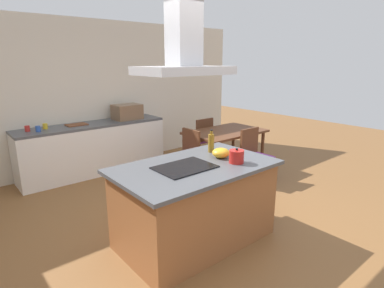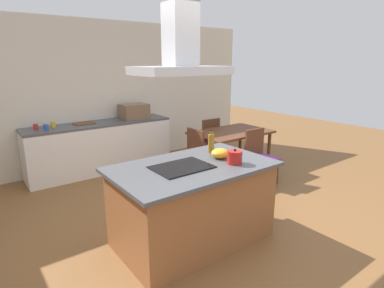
{
  "view_description": "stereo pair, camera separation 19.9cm",
  "coord_description": "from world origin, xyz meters",
  "px_view_note": "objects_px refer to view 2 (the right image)",
  "views": [
    {
      "loc": [
        -2.07,
        -2.42,
        1.99
      ],
      "look_at": [
        0.29,
        0.4,
        1.0
      ],
      "focal_mm": 29.3,
      "sensor_mm": 36.0,
      "label": 1
    },
    {
      "loc": [
        -1.91,
        -2.54,
        1.99
      ],
      "look_at": [
        0.29,
        0.4,
        1.0
      ],
      "focal_mm": 29.3,
      "sensor_mm": 36.0,
      "label": 2
    }
  ],
  "objects_px": {
    "mixing_bowl": "(220,153)",
    "chair_facing_back_wall": "(207,137)",
    "coffee_mug_yellow": "(53,125)",
    "tea_kettle": "(235,157)",
    "coffee_mug_red": "(36,127)",
    "range_hood": "(181,48)",
    "chair_at_left_end": "(190,153)",
    "countertop_microwave": "(134,111)",
    "dining_table": "(231,136)",
    "cutting_board": "(84,123)",
    "chair_facing_island": "(259,153)",
    "olive_oil_bottle": "(211,143)",
    "cooktop": "(182,167)",
    "coffee_mug_blue": "(46,127)"
  },
  "relations": [
    {
      "from": "coffee_mug_yellow",
      "to": "mixing_bowl",
      "type": "bearing_deg",
      "value": -69.52
    },
    {
      "from": "countertop_microwave",
      "to": "range_hood",
      "type": "bearing_deg",
      "value": -107.39
    },
    {
      "from": "mixing_bowl",
      "to": "chair_facing_back_wall",
      "type": "relative_size",
      "value": 0.23
    },
    {
      "from": "mixing_bowl",
      "to": "range_hood",
      "type": "xyz_separation_m",
      "value": [
        -0.54,
        -0.01,
        1.15
      ]
    },
    {
      "from": "countertop_microwave",
      "to": "chair_facing_back_wall",
      "type": "height_order",
      "value": "countertop_microwave"
    },
    {
      "from": "countertop_microwave",
      "to": "coffee_mug_yellow",
      "type": "height_order",
      "value": "countertop_microwave"
    },
    {
      "from": "chair_at_left_end",
      "to": "olive_oil_bottle",
      "type": "bearing_deg",
      "value": -115.35
    },
    {
      "from": "countertop_microwave",
      "to": "chair_at_left_end",
      "type": "xyz_separation_m",
      "value": [
        0.27,
        -1.45,
        -0.53
      ]
    },
    {
      "from": "cutting_board",
      "to": "range_hood",
      "type": "bearing_deg",
      "value": -88.97
    },
    {
      "from": "tea_kettle",
      "to": "dining_table",
      "type": "bearing_deg",
      "value": 47.11
    },
    {
      "from": "chair_at_left_end",
      "to": "cooktop",
      "type": "bearing_deg",
      "value": -129.23
    },
    {
      "from": "countertop_microwave",
      "to": "dining_table",
      "type": "xyz_separation_m",
      "value": [
        1.18,
        -1.45,
        -0.37
      ]
    },
    {
      "from": "countertop_microwave",
      "to": "chair_facing_island",
      "type": "distance_m",
      "value": 2.48
    },
    {
      "from": "countertop_microwave",
      "to": "range_hood",
      "type": "xyz_separation_m",
      "value": [
        -0.9,
        -2.88,
        1.06
      ]
    },
    {
      "from": "countertop_microwave",
      "to": "chair_facing_back_wall",
      "type": "xyz_separation_m",
      "value": [
        1.18,
        -0.78,
        -0.53
      ]
    },
    {
      "from": "olive_oil_bottle",
      "to": "coffee_mug_yellow",
      "type": "relative_size",
      "value": 3.11
    },
    {
      "from": "dining_table",
      "to": "chair_facing_island",
      "type": "relative_size",
      "value": 1.57
    },
    {
      "from": "dining_table",
      "to": "countertop_microwave",
      "type": "bearing_deg",
      "value": 129.17
    },
    {
      "from": "tea_kettle",
      "to": "coffee_mug_yellow",
      "type": "distance_m",
      "value": 3.37
    },
    {
      "from": "cooktop",
      "to": "coffee_mug_blue",
      "type": "xyz_separation_m",
      "value": [
        -0.7,
        2.81,
        0.04
      ]
    },
    {
      "from": "cooktop",
      "to": "mixing_bowl",
      "type": "bearing_deg",
      "value": 1.07
    },
    {
      "from": "cooktop",
      "to": "chair_facing_island",
      "type": "bearing_deg",
      "value": 20.16
    },
    {
      "from": "cutting_board",
      "to": "chair_facing_island",
      "type": "xyz_separation_m",
      "value": [
        2.14,
        -2.17,
        -0.4
      ]
    },
    {
      "from": "coffee_mug_red",
      "to": "tea_kettle",
      "type": "bearing_deg",
      "value": -66.7
    },
    {
      "from": "countertop_microwave",
      "to": "range_hood",
      "type": "relative_size",
      "value": 0.56
    },
    {
      "from": "coffee_mug_red",
      "to": "coffee_mug_yellow",
      "type": "bearing_deg",
      "value": 3.49
    },
    {
      "from": "cooktop",
      "to": "mixing_bowl",
      "type": "distance_m",
      "value": 0.55
    },
    {
      "from": "chair_facing_back_wall",
      "to": "range_hood",
      "type": "relative_size",
      "value": 0.99
    },
    {
      "from": "olive_oil_bottle",
      "to": "countertop_microwave",
      "type": "height_order",
      "value": "same"
    },
    {
      "from": "olive_oil_bottle",
      "to": "chair_facing_back_wall",
      "type": "bearing_deg",
      "value": 51.41
    },
    {
      "from": "cooktop",
      "to": "dining_table",
      "type": "relative_size",
      "value": 0.43
    },
    {
      "from": "cooktop",
      "to": "chair_facing_island",
      "type": "distance_m",
      "value": 2.25
    },
    {
      "from": "mixing_bowl",
      "to": "tea_kettle",
      "type": "bearing_deg",
      "value": -91.01
    },
    {
      "from": "chair_facing_back_wall",
      "to": "mixing_bowl",
      "type": "bearing_deg",
      "value": -126.45
    },
    {
      "from": "cooktop",
      "to": "chair_facing_back_wall",
      "type": "relative_size",
      "value": 0.67
    },
    {
      "from": "chair_at_left_end",
      "to": "countertop_microwave",
      "type": "bearing_deg",
      "value": 100.39
    },
    {
      "from": "chair_at_left_end",
      "to": "tea_kettle",
      "type": "bearing_deg",
      "value": -110.73
    },
    {
      "from": "olive_oil_bottle",
      "to": "coffee_mug_red",
      "type": "xyz_separation_m",
      "value": [
        -1.43,
        2.69,
        -0.07
      ]
    },
    {
      "from": "tea_kettle",
      "to": "olive_oil_bottle",
      "type": "distance_m",
      "value": 0.48
    },
    {
      "from": "coffee_mug_yellow",
      "to": "cutting_board",
      "type": "bearing_deg",
      "value": -2.65
    },
    {
      "from": "olive_oil_bottle",
      "to": "countertop_microwave",
      "type": "distance_m",
      "value": 2.65
    },
    {
      "from": "cutting_board",
      "to": "dining_table",
      "type": "height_order",
      "value": "cutting_board"
    },
    {
      "from": "chair_facing_back_wall",
      "to": "range_hood",
      "type": "bearing_deg",
      "value": -134.83
    },
    {
      "from": "coffee_mug_yellow",
      "to": "range_hood",
      "type": "distance_m",
      "value": 3.22
    },
    {
      "from": "chair_facing_back_wall",
      "to": "chair_at_left_end",
      "type": "distance_m",
      "value": 1.13
    },
    {
      "from": "chair_facing_back_wall",
      "to": "chair_facing_island",
      "type": "bearing_deg",
      "value": -90.0
    },
    {
      "from": "coffee_mug_yellow",
      "to": "chair_facing_island",
      "type": "bearing_deg",
      "value": -39.67
    },
    {
      "from": "cooktop",
      "to": "coffee_mug_blue",
      "type": "relative_size",
      "value": 6.67
    },
    {
      "from": "tea_kettle",
      "to": "cutting_board",
      "type": "xyz_separation_m",
      "value": [
        -0.59,
        3.16,
        -0.06
      ]
    },
    {
      "from": "olive_oil_bottle",
      "to": "range_hood",
      "type": "height_order",
      "value": "range_hood"
    }
  ]
}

